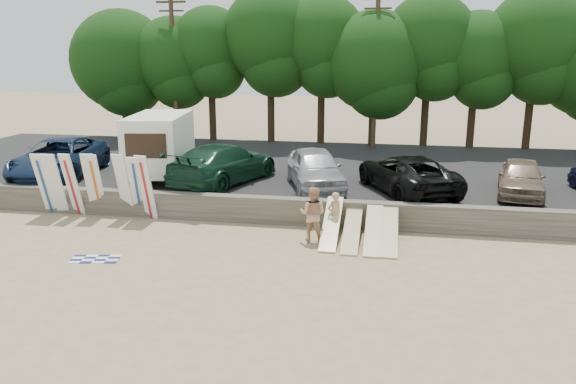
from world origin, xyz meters
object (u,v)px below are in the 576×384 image
at_px(car_4, 521,178).
at_px(cooler, 334,227).
at_px(beachgoer_b, 313,214).
at_px(car_2, 315,168).
at_px(beachgoer_a, 334,214).
at_px(car_0, 59,158).
at_px(box_trailer, 160,143).
at_px(car_1, 224,163).
at_px(car_3, 407,173).

relative_size(car_4, cooler, 11.05).
bearing_deg(beachgoer_b, car_2, -75.49).
relative_size(car_2, beachgoer_a, 3.12).
height_order(car_0, car_4, car_0).
bearing_deg(car_4, box_trailer, -171.09).
xyz_separation_m(car_1, car_3, (7.74, -0.19, -0.09)).
bearing_deg(car_3, beachgoer_a, 32.88).
distance_m(box_trailer, car_2, 7.10).
bearing_deg(car_4, car_0, -169.45).
height_order(box_trailer, beachgoer_a, box_trailer).
height_order(car_0, beachgoer_a, car_0).
bearing_deg(car_1, box_trailer, 11.89).
bearing_deg(car_0, beachgoer_b, -29.00).
relative_size(car_0, car_1, 1.04).
height_order(car_2, cooler, car_2).
distance_m(car_0, car_1, 7.71).
distance_m(car_3, beachgoer_b, 5.66).
height_order(beachgoer_b, cooler, beachgoer_b).
bearing_deg(beachgoer_a, car_1, -80.27).
distance_m(car_2, cooler, 3.97).
bearing_deg(box_trailer, cooler, -35.46).
relative_size(car_0, beachgoer_a, 3.92).
height_order(car_4, beachgoer_a, car_4).
distance_m(box_trailer, car_1, 3.14).
height_order(car_1, car_3, car_1).
distance_m(car_3, beachgoer_a, 4.74).
xyz_separation_m(car_0, car_2, (11.72, -0.09, -0.02)).
relative_size(car_3, beachgoer_b, 2.93).
distance_m(car_2, car_3, 3.74).
height_order(box_trailer, car_0, box_trailer).
height_order(beachgoer_a, beachgoer_b, beachgoer_b).
xyz_separation_m(beachgoer_a, cooler, (-0.05, 0.40, -0.62)).
bearing_deg(car_1, car_3, -162.69).
height_order(car_1, beachgoer_a, car_1).
bearing_deg(cooler, car_3, 70.58).
distance_m(car_1, beachgoer_a, 6.71).
relative_size(car_4, beachgoer_a, 2.69).
distance_m(car_2, beachgoer_a, 4.19).
bearing_deg(cooler, car_2, 124.67).
distance_m(beachgoer_b, cooler, 1.48).
relative_size(box_trailer, car_3, 0.86).
height_order(car_3, beachgoer_a, car_3).
relative_size(car_0, car_2, 1.26).
height_order(box_trailer, car_3, box_trailer).
distance_m(box_trailer, car_0, 4.77).
relative_size(car_1, beachgoer_b, 3.13).
bearing_deg(car_2, cooler, -89.38).
bearing_deg(beachgoer_b, cooler, -111.55).
bearing_deg(beachgoer_a, car_4, 169.24).
distance_m(car_1, car_2, 4.01).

